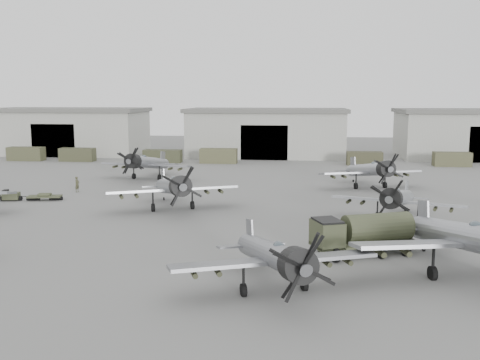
# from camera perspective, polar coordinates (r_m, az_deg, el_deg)

# --- Properties ---
(ground) EXTENTS (220.00, 220.00, 0.00)m
(ground) POSITION_cam_1_polar(r_m,az_deg,el_deg) (38.61, -2.67, -7.50)
(ground) COLOR slate
(ground) RESTS_ON ground
(hangar_left) EXTENTS (29.00, 14.80, 8.70)m
(hangar_left) POSITION_cam_1_polar(r_m,az_deg,el_deg) (108.03, -17.80, 5.03)
(hangar_left) COLOR #A5A59A
(hangar_left) RESTS_ON ground
(hangar_center) EXTENTS (29.00, 14.80, 8.70)m
(hangar_center) POSITION_cam_1_polar(r_m,az_deg,el_deg) (98.93, 2.84, 5.13)
(hangar_center) COLOR #A5A59A
(hangar_center) RESTS_ON ground
(support_truck_0) EXTENTS (6.09, 2.20, 2.31)m
(support_truck_0) POSITION_cam_1_polar(r_m,az_deg,el_deg) (98.67, -21.85, 2.61)
(support_truck_0) COLOR #42432C
(support_truck_0) RESTS_ON ground
(support_truck_1) EXTENTS (5.85, 2.20, 2.23)m
(support_truck_1) POSITION_cam_1_polar(r_m,az_deg,el_deg) (94.72, -16.95, 2.60)
(support_truck_1) COLOR #3A3C27
(support_truck_1) RESTS_ON ground
(support_truck_2) EXTENTS (6.31, 2.20, 2.11)m
(support_truck_2) POSITION_cam_1_polar(r_m,az_deg,el_deg) (89.97, -8.25, 2.54)
(support_truck_2) COLOR #363925
(support_truck_2) RESTS_ON ground
(support_truck_3) EXTENTS (6.08, 2.20, 2.41)m
(support_truck_3) POSITION_cam_1_polar(r_m,az_deg,el_deg) (88.09, -2.30, 2.59)
(support_truck_3) COLOR #4C4B31
(support_truck_3) RESTS_ON ground
(support_truck_5) EXTENTS (5.59, 2.20, 2.16)m
(support_truck_5) POSITION_cam_1_polar(r_m,az_deg,el_deg) (87.79, 13.13, 2.26)
(support_truck_5) COLOR #383825
(support_truck_5) RESTS_ON ground
(support_truck_6) EXTENTS (5.66, 2.20, 2.22)m
(support_truck_6) POSITION_cam_1_polar(r_m,az_deg,el_deg) (90.43, 21.67, 2.07)
(support_truck_6) COLOR #48492F
(support_truck_6) RESTS_ON ground
(aircraft_near_1) EXTENTS (11.71, 10.57, 4.73)m
(aircraft_near_1) POSITION_cam_1_polar(r_m,az_deg,el_deg) (29.86, 3.78, -8.16)
(aircraft_near_1) COLOR gray
(aircraft_near_1) RESTS_ON ground
(aircraft_near_2) EXTENTS (14.03, 12.63, 5.57)m
(aircraft_near_2) POSITION_cam_1_polar(r_m,az_deg,el_deg) (34.82, 23.27, -5.74)
(aircraft_near_2) COLOR gray
(aircraft_near_2) RESTS_ON ground
(aircraft_mid_1) EXTENTS (12.46, 11.29, 5.09)m
(aircraft_mid_1) POSITION_cam_1_polar(r_m,az_deg,el_deg) (51.68, -7.18, -0.72)
(aircraft_mid_1) COLOR #919499
(aircraft_mid_1) RESTS_ON ground
(aircraft_mid_2) EXTENTS (11.44, 10.31, 4.60)m
(aircraft_mid_2) POSITION_cam_1_polar(r_m,az_deg,el_deg) (48.58, 16.48, -1.91)
(aircraft_mid_2) COLOR #9DA0A5
(aircraft_mid_2) RESTS_ON ground
(aircraft_far_0) EXTENTS (12.43, 11.19, 4.93)m
(aircraft_far_0) POSITION_cam_1_polar(r_m,az_deg,el_deg) (71.54, -10.02, 1.83)
(aircraft_far_0) COLOR gray
(aircraft_far_0) RESTS_ON ground
(aircraft_far_1) EXTENTS (12.30, 11.07, 4.92)m
(aircraft_far_1) POSITION_cam_1_polar(r_m,az_deg,el_deg) (65.30, 13.85, 1.03)
(aircraft_far_1) COLOR #94969C
(aircraft_far_1) RESTS_ON ground
(fuel_tanker) EXTENTS (7.74, 5.17, 2.84)m
(fuel_tanker) POSITION_cam_1_polar(r_m,az_deg,el_deg) (38.22, 13.00, -5.36)
(fuel_tanker) COLOR #3D432B
(fuel_tanker) RESTS_ON ground
(tug_trailer) EXTENTS (6.10, 2.14, 1.21)m
(tug_trailer) POSITION_cam_1_polar(r_m,az_deg,el_deg) (60.96, -22.06, -1.61)
(tug_trailer) COLOR #3A3E29
(tug_trailer) RESTS_ON ground
(ground_crew) EXTENTS (0.59, 0.74, 1.79)m
(ground_crew) POSITION_cam_1_polar(r_m,az_deg,el_deg) (64.15, -16.98, -0.45)
(ground_crew) COLOR #3D3D28
(ground_crew) RESTS_ON ground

